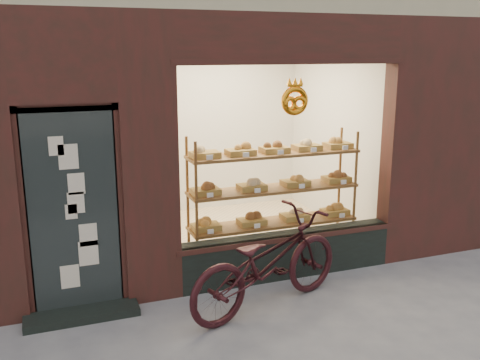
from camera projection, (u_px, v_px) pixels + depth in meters
name	position (u px, v px, depth m)	size (l,w,h in m)	color
display_shelf	(274.00, 198.00, 6.76)	(2.20, 0.45, 1.70)	brown
bicycle	(267.00, 262.00, 5.65)	(0.69, 1.99, 1.05)	black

